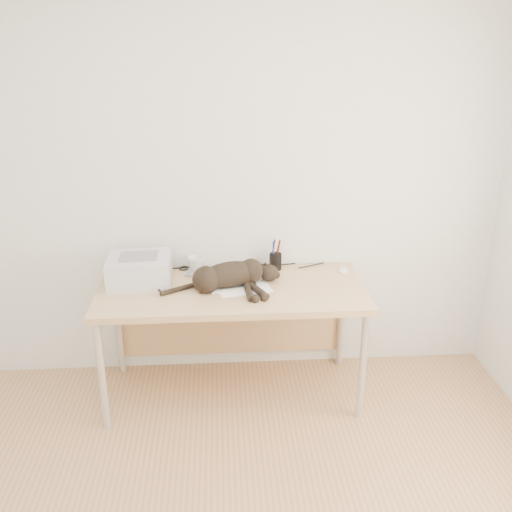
{
  "coord_description": "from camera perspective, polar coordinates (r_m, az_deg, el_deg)",
  "views": [
    {
      "loc": [
        -0.06,
        -1.72,
        2.16
      ],
      "look_at": [
        0.14,
        1.34,
        0.96
      ],
      "focal_mm": 40.0,
      "sensor_mm": 36.0,
      "label": 1
    }
  ],
  "objects": [
    {
      "name": "remote_grey",
      "position": [
        3.65,
        -6.48,
        -1.53
      ],
      "size": [
        0.08,
        0.17,
        0.02
      ],
      "primitive_type": "cube",
      "rotation": [
        0.0,
        0.0,
        -0.2
      ],
      "color": "gray",
      "rests_on": "desk"
    },
    {
      "name": "papers",
      "position": [
        3.43,
        -1.54,
        -3.06
      ],
      "size": [
        0.36,
        0.28,
        0.01
      ],
      "color": "white",
      "rests_on": "desk"
    },
    {
      "name": "mug",
      "position": [
        3.66,
        -6.03,
        -0.79
      ],
      "size": [
        0.14,
        0.14,
        0.09
      ],
      "primitive_type": "imported",
      "rotation": [
        0.0,
        0.0,
        0.71
      ],
      "color": "white",
      "rests_on": "desk"
    },
    {
      "name": "desk",
      "position": [
        3.55,
        -2.45,
        -4.57
      ],
      "size": [
        1.6,
        0.7,
        0.74
      ],
      "color": "tan",
      "rests_on": "floor"
    },
    {
      "name": "pen_cup",
      "position": [
        3.66,
        1.96,
        -0.52
      ],
      "size": [
        0.08,
        0.08,
        0.2
      ],
      "color": "black",
      "rests_on": "desk"
    },
    {
      "name": "mouse",
      "position": [
        3.69,
        8.73,
        -1.29
      ],
      "size": [
        0.08,
        0.11,
        0.03
      ],
      "primitive_type": "ellipsoid",
      "rotation": [
        0.0,
        0.0,
        -0.3
      ],
      "color": "white",
      "rests_on": "desk"
    },
    {
      "name": "printer",
      "position": [
        3.52,
        -11.56,
        -1.34
      ],
      "size": [
        0.39,
        0.33,
        0.18
      ],
      "color": "silver",
      "rests_on": "desk"
    },
    {
      "name": "cable_tangle",
      "position": [
        3.7,
        -2.57,
        -1.12
      ],
      "size": [
        1.36,
        0.08,
        0.01
      ],
      "primitive_type": null,
      "color": "black",
      "rests_on": "desk"
    },
    {
      "name": "wall_back",
      "position": [
        3.58,
        -2.74,
        7.43
      ],
      "size": [
        3.5,
        0.0,
        3.5
      ],
      "primitive_type": "plane",
      "rotation": [
        1.57,
        0.0,
        0.0
      ],
      "color": "silver",
      "rests_on": "floor"
    },
    {
      "name": "remote_black",
      "position": [
        3.5,
        -0.61,
        -2.39
      ],
      "size": [
        0.06,
        0.2,
        0.02
      ],
      "primitive_type": "cube",
      "rotation": [
        0.0,
        0.0,
        0.04
      ],
      "color": "black",
      "rests_on": "desk"
    },
    {
      "name": "cat",
      "position": [
        3.39,
        -2.89,
        -2.07
      ],
      "size": [
        0.73,
        0.37,
        0.17
      ],
      "rotation": [
        0.0,
        0.0,
        0.29
      ],
      "color": "black",
      "rests_on": "desk"
    }
  ]
}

